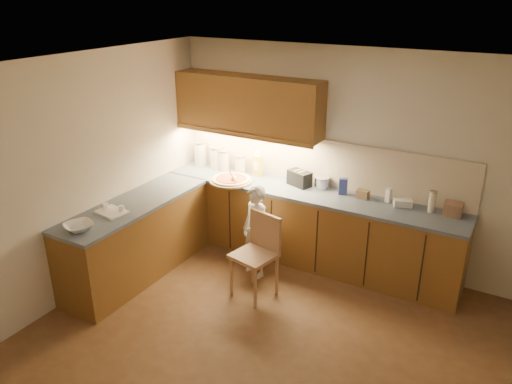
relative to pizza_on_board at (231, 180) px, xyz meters
The scene contains 24 objects.
room 2.15m from the pizza_on_board, 48.45° to the right, with size 4.54×4.50×2.62m.
l_counter 0.69m from the pizza_on_board, 32.26° to the right, with size 3.77×2.62×0.92m.
backsplash 1.11m from the pizza_on_board, 26.22° to the left, with size 3.75×0.02×0.58m, color beige.
upper_cabinets 0.96m from the pizza_on_board, 78.50° to the left, with size 1.95×0.36×0.73m.
pizza_on_board is the anchor object (origin of this frame).
child 0.84m from the pizza_on_board, 35.85° to the right, with size 0.41×0.27×1.12m, color silver.
wooden_chair 1.19m from the pizza_on_board, 42.52° to the right, with size 0.50×0.50×0.93m.
mixing_bowl 2.00m from the pizza_on_board, 107.81° to the right, with size 0.28×0.28×0.07m, color silver.
canister_a 0.79m from the pizza_on_board, 155.03° to the left, with size 0.17×0.17×0.33m.
canister_b 0.57m from the pizza_on_board, 143.28° to the left, with size 0.17×0.17×0.30m.
canister_c 0.47m from the pizza_on_board, 134.26° to the left, with size 0.15×0.15×0.27m.
canister_d 0.38m from the pizza_on_board, 103.19° to the left, with size 0.14×0.14×0.23m.
oil_jug 0.42m from the pizza_on_board, 64.05° to the left, with size 0.12×0.10×0.32m.
toaster 0.86m from the pizza_on_board, 21.42° to the left, with size 0.33×0.26×0.19m.
steel_pot 1.13m from the pizza_on_board, 18.98° to the left, with size 0.19×0.19×0.14m.
blue_box 1.40m from the pizza_on_board, 13.02° to the left, with size 0.10×0.07×0.20m, color #303E91.
card_box_a 1.64m from the pizza_on_board, 11.12° to the left, with size 0.14×0.10×0.10m, color #977751.
white_bottle 1.93m from the pizza_on_board, 10.31° to the left, with size 0.06×0.06×0.17m, color white.
flat_pack 2.10m from the pizza_on_board, ahead, with size 0.20×0.14×0.08m, color silver.
tall_jar 2.40m from the pizza_on_board, ahead, with size 0.08×0.08×0.25m.
card_box_b 2.62m from the pizza_on_board, ahead, with size 0.19×0.15×0.15m, color #996D52.
dough_cloth 1.57m from the pizza_on_board, 113.45° to the right, with size 0.31×0.24×0.02m, color white.
spice_jar_a 1.59m from the pizza_on_board, 117.18° to the right, with size 0.06×0.06×0.08m, color white.
spice_jar_b 1.48m from the pizza_on_board, 111.27° to the right, with size 0.06×0.06×0.08m, color white.
Camera 1 is at (1.85, -3.42, 3.19)m, focal length 35.00 mm.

